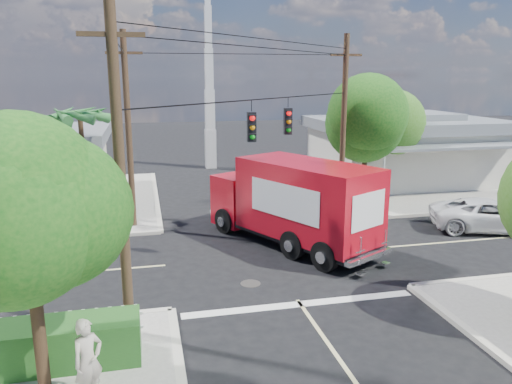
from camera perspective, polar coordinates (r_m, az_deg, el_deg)
name	(u,v)px	position (r m, az deg, el deg)	size (l,w,h in m)	color
ground	(267,257)	(19.99, 1.29, -7.44)	(120.00, 120.00, 0.00)	black
sidewalk_ne	(388,185)	(33.61, 14.88, 0.78)	(14.12, 14.12, 0.14)	gray
sidewalk_nw	(30,204)	(30.49, -24.38, -1.22)	(14.12, 14.12, 0.14)	gray
road_markings	(277,271)	(18.66, 2.40, -8.97)	(32.00, 32.00, 0.01)	beige
building_ne	(405,148)	(34.93, 16.64, 4.88)	(11.80, 10.20, 4.50)	beige
building_nw	(11,162)	(31.85, -26.18, 3.13)	(10.80, 10.20, 4.30)	beige
radio_tower	(209,94)	(38.50, -5.34, 11.06)	(0.80, 0.80, 17.00)	silver
tree_sw_front	(26,212)	(11.19, -24.81, -2.07)	(3.88, 3.78, 6.03)	#422D1C
tree_ne_front	(367,119)	(27.64, 12.60, 8.16)	(4.21, 4.14, 6.66)	#422D1C
tree_ne_back	(391,125)	(30.81, 15.21, 7.42)	(3.77, 3.66, 5.82)	#422D1C
palm_nw_front	(80,118)	(25.87, -19.46, 8.02)	(3.01, 3.08, 5.59)	#422D1C
palm_nw_back	(43,123)	(27.67, -23.21, 7.23)	(3.01, 3.08, 5.19)	#422D1C
utility_poles	(220,136)	(20.10, -4.18, 6.40)	(12.00, 10.68, 9.00)	#473321
picket_fence	(23,332)	(14.41, -25.05, -14.33)	(5.94, 0.06, 1.00)	silver
hedge_sw	(7,349)	(13.77, -26.59, -15.79)	(6.20, 1.20, 1.10)	#1F4D1B
vending_boxes	(356,196)	(27.49, 11.34, -0.43)	(1.90, 0.50, 1.10)	#A00C0E
delivery_truck	(293,203)	(20.91, 4.29, -1.22)	(6.10, 8.57, 3.64)	black
parked_car	(490,215)	(25.51, 25.20, -2.41)	(2.43, 5.28, 1.47)	silver
pedestrian	(88,361)	(11.80, -18.65, -17.83)	(0.70, 0.46, 1.91)	#BFB3A0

